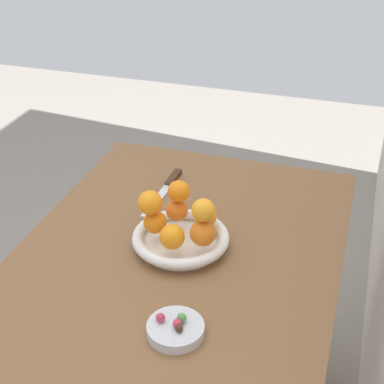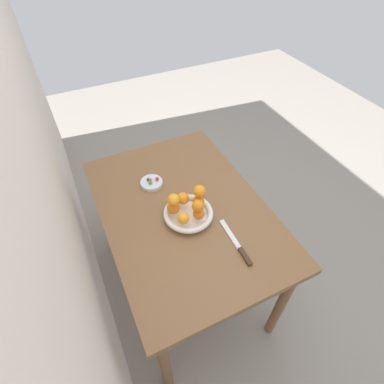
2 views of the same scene
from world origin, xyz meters
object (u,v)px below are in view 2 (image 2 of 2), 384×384
(orange_2, at_px, (173,207))
(orange_6, at_px, (199,191))
(orange_4, at_px, (199,213))
(candy_ball_2, at_px, (148,180))
(dining_table, at_px, (184,219))
(orange_1, at_px, (184,199))
(candy_ball_0, at_px, (150,182))
(knife, at_px, (238,245))
(fruit_bowl, at_px, (188,214))
(orange_0, at_px, (199,201))
(candy_ball_1, at_px, (150,180))
(orange_3, at_px, (183,218))
(candy_ball_3, at_px, (157,179))
(orange_5, at_px, (174,200))
(orange_7, at_px, (198,206))
(candy_dish, at_px, (152,183))

(orange_2, bearing_deg, orange_6, -92.48)
(orange_4, height_order, candy_ball_2, orange_4)
(dining_table, xyz_separation_m, orange_1, (-0.00, -0.00, 0.16))
(orange_4, bearing_deg, candy_ball_0, 20.28)
(dining_table, relative_size, candy_ball_0, 55.60)
(knife, bearing_deg, fruit_bowl, 27.92)
(orange_6, bearing_deg, orange_1, 60.29)
(orange_2, relative_size, orange_6, 1.05)
(fruit_bowl, bearing_deg, orange_0, -78.02)
(knife, bearing_deg, orange_6, 12.57)
(dining_table, xyz_separation_m, candy_ball_0, (0.21, 0.09, 0.12))
(candy_ball_1, distance_m, candy_ball_2, 0.01)
(orange_3, height_order, candy_ball_1, orange_3)
(orange_0, xyz_separation_m, candy_ball_3, (0.26, 0.11, -0.04))
(fruit_bowl, height_order, orange_0, orange_0)
(orange_6, relative_size, candy_ball_0, 2.94)
(candy_ball_2, bearing_deg, candy_ball_0, -172.06)
(candy_ball_2, bearing_deg, orange_4, -160.63)
(candy_ball_3, bearing_deg, orange_6, -155.55)
(fruit_bowl, relative_size, orange_0, 4.19)
(orange_5, distance_m, orange_7, 0.11)
(orange_7, distance_m, candy_ball_2, 0.38)
(orange_6, xyz_separation_m, candy_ball_0, (0.25, 0.16, -0.09))
(orange_3, height_order, candy_ball_2, orange_3)
(orange_7, relative_size, candy_ball_3, 2.88)
(orange_0, xyz_separation_m, orange_2, (0.01, 0.12, 0.00))
(dining_table, height_order, orange_4, orange_4)
(candy_dish, xyz_separation_m, orange_5, (-0.26, -0.02, 0.12))
(candy_dish, height_order, orange_5, orange_5)
(orange_0, bearing_deg, orange_6, -42.69)
(orange_0, bearing_deg, candy_ball_0, 30.64)
(fruit_bowl, distance_m, orange_1, 0.07)
(fruit_bowl, xyz_separation_m, candy_ball_0, (0.27, 0.09, 0.01))
(orange_6, bearing_deg, orange_4, 152.09)
(orange_4, distance_m, candy_ball_2, 0.37)
(fruit_bowl, bearing_deg, orange_4, -150.02)
(fruit_bowl, distance_m, orange_5, 0.12)
(orange_2, relative_size, knife, 0.23)
(orange_7, bearing_deg, candy_ball_0, 19.35)
(orange_5, bearing_deg, orange_0, -93.35)
(candy_dish, height_order, knife, candy_dish)
(fruit_bowl, xyz_separation_m, orange_6, (0.02, -0.07, 0.10))
(orange_6, distance_m, candy_ball_2, 0.33)
(orange_5, height_order, candy_ball_2, orange_5)
(candy_ball_2, relative_size, knife, 0.06)
(candy_ball_1, xyz_separation_m, candy_ball_2, (0.01, 0.01, -0.00))
(dining_table, xyz_separation_m, orange_0, (-0.05, -0.06, 0.16))
(orange_1, bearing_deg, orange_4, -167.48)
(orange_4, height_order, knife, orange_4)
(orange_1, bearing_deg, candy_dish, 20.93)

